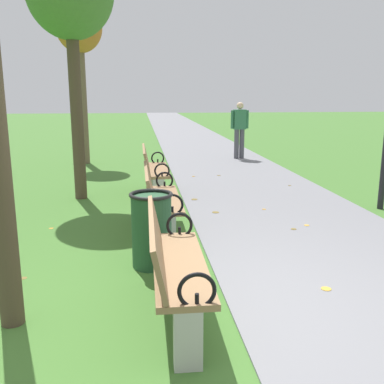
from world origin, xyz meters
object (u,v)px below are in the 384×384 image
(park_bench_2, at_px, (160,199))
(pedestrian_walking, at_px, (240,127))
(park_bench_3, at_px, (154,170))
(park_bench_1, at_px, (173,264))
(trash_bin, at_px, (152,230))
(tree_3, at_px, (79,33))

(park_bench_2, bearing_deg, pedestrian_walking, 68.61)
(park_bench_3, bearing_deg, park_bench_1, -90.00)
(trash_bin, bearing_deg, park_bench_2, 82.87)
(trash_bin, bearing_deg, park_bench_3, 87.62)
(tree_3, relative_size, trash_bin, 5.03)
(pedestrian_walking, bearing_deg, tree_3, -176.37)
(park_bench_1, height_order, tree_3, tree_3)
(tree_3, distance_m, trash_bin, 8.35)
(park_bench_1, relative_size, trash_bin, 1.91)
(park_bench_1, bearing_deg, park_bench_2, 90.00)
(tree_3, bearing_deg, trash_bin, -78.28)
(tree_3, distance_m, pedestrian_walking, 5.03)
(park_bench_3, xyz_separation_m, trash_bin, (-0.15, -3.54, -0.06))
(park_bench_3, bearing_deg, trash_bin, -92.38)
(pedestrian_walking, xyz_separation_m, trash_bin, (-2.79, -7.91, -0.50))
(park_bench_1, distance_m, trash_bin, 1.19)
(park_bench_1, xyz_separation_m, pedestrian_walking, (2.64, 9.09, 0.44))
(park_bench_3, relative_size, trash_bin, 1.91)
(park_bench_2, height_order, trash_bin, park_bench_2)
(park_bench_1, xyz_separation_m, trash_bin, (-0.15, 1.18, -0.06))
(park_bench_2, bearing_deg, trash_bin, -97.13)
(park_bench_1, distance_m, park_bench_3, 4.72)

